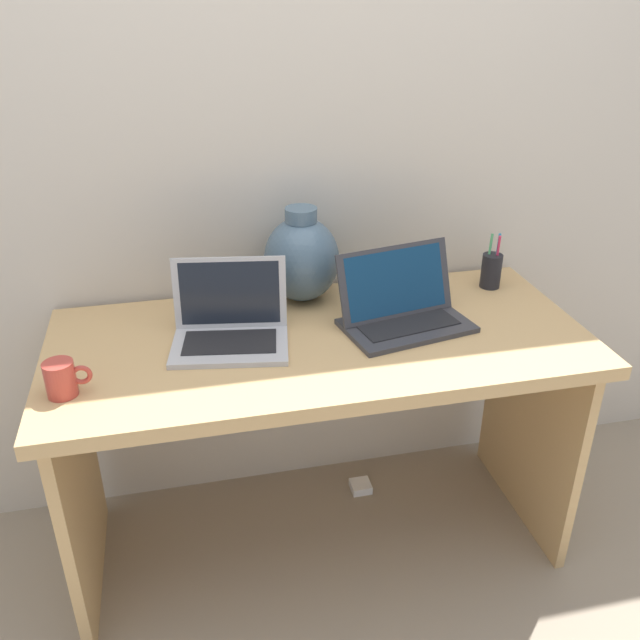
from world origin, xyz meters
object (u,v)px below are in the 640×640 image
object	(u,v)px
laptop_left	(230,321)
laptop_right	(401,305)
green_vase	(300,258)
coffee_mug	(62,379)
pen_cup	(491,270)
power_brick	(361,486)

from	to	relation	value
laptop_left	laptop_right	size ratio (longest dim) A/B	0.88
laptop_right	green_vase	world-z (taller)	green_vase
coffee_mug	pen_cup	size ratio (longest dim) A/B	0.61
laptop_right	power_brick	world-z (taller)	laptop_right
pen_cup	power_brick	size ratio (longest dim) A/B	2.56
power_brick	coffee_mug	bearing A→B (deg)	-157.95
laptop_right	power_brick	size ratio (longest dim) A/B	5.51
laptop_left	power_brick	bearing A→B (deg)	20.22
green_vase	coffee_mug	size ratio (longest dim) A/B	2.64
green_vase	pen_cup	distance (m)	0.61
laptop_left	laptop_right	world-z (taller)	laptop_left
laptop_left	pen_cup	world-z (taller)	laptop_left
pen_cup	power_brick	bearing A→B (deg)	-179.28
laptop_left	coffee_mug	distance (m)	0.46
laptop_left	laptop_right	bearing A→B (deg)	-1.29
laptop_right	green_vase	bearing A→B (deg)	137.53
power_brick	green_vase	bearing A→B (deg)	164.85
laptop_left	laptop_right	xyz separation A→B (m)	(0.48, -0.01, -0.00)
laptop_left	coffee_mug	world-z (taller)	laptop_left
laptop_right	coffee_mug	world-z (taller)	laptop_right
green_vase	power_brick	world-z (taller)	green_vase
coffee_mug	power_brick	bearing A→B (deg)	22.05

